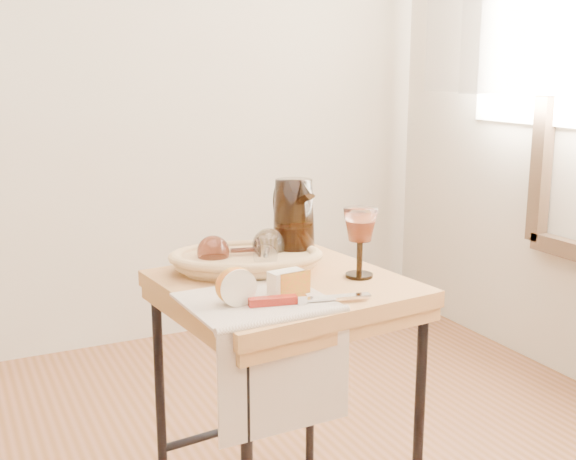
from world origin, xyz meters
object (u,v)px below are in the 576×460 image
side_table (284,411)px  wine_goblet (360,243)px  tea_towel (256,301)px  bread_basket (246,262)px  goblet_lying_a (233,251)px  pitcher (294,221)px  goblet_lying_b (267,250)px  apple_half (235,285)px  table_knife (305,297)px

side_table → wine_goblet: wine_goblet is taller
tea_towel → wine_goblet: wine_goblet is taller
side_table → bread_basket: 0.36m
wine_goblet → goblet_lying_a: bearing=145.0°
wine_goblet → pitcher: bearing=113.5°
goblet_lying_a → goblet_lying_b: size_ratio=0.95×
apple_half → tea_towel: bearing=0.5°
wine_goblet → side_table: bearing=162.5°
tea_towel → bread_basket: size_ratio=0.89×
side_table → apple_half: apple_half is taller
goblet_lying_b → pitcher: pitcher is taller
table_knife → tea_towel: bearing=158.0°
wine_goblet → table_knife: size_ratio=0.65×
goblet_lying_a → apple_half: size_ratio=1.51×
bread_basket → goblet_lying_a: 0.04m
pitcher → wine_goblet: bearing=-66.1°
side_table → pitcher: size_ratio=2.60×
side_table → goblet_lying_a: 0.40m
goblet_lying_b → side_table: bearing=-149.8°
side_table → goblet_lying_b: bearing=91.5°
goblet_lying_a → wine_goblet: wine_goblet is taller
goblet_lying_b → apple_half: bearing=169.7°
bread_basket → apple_half: size_ratio=3.87×
bread_basket → goblet_lying_a: goblet_lying_a is taller
side_table → goblet_lying_b: 0.38m
wine_goblet → apple_half: 0.34m
wine_goblet → bread_basket: bearing=144.0°
wine_goblet → table_knife: wine_goblet is taller
wine_goblet → goblet_lying_b: bearing=140.8°
tea_towel → goblet_lying_a: goblet_lying_a is taller
tea_towel → goblet_lying_a: (0.04, 0.24, 0.05)m
pitcher → apple_half: bearing=-135.5°
bread_basket → goblet_lying_a: bearing=172.9°
goblet_lying_b → wine_goblet: 0.22m
side_table → goblet_lying_a: (-0.08, 0.12, 0.37)m
side_table → tea_towel: (-0.12, -0.12, 0.32)m
tea_towel → goblet_lying_a: 0.24m
goblet_lying_a → pitcher: bearing=-162.8°
goblet_lying_b → bread_basket: bearing=96.9°
apple_half → pitcher: bearing=43.4°
bread_basket → wine_goblet: (0.21, -0.16, 0.06)m
tea_towel → side_table: bearing=42.6°
apple_half → side_table: bearing=34.8°
side_table → goblet_lying_a: goblet_lying_a is taller
tea_towel → pitcher: size_ratio=1.15×
side_table → table_knife: size_ratio=2.57×
table_knife → side_table: bearing=89.9°
apple_half → table_knife: size_ratio=0.33×
tea_towel → goblet_lying_b: bearing=57.9°
goblet_lying_a → table_knife: 0.30m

